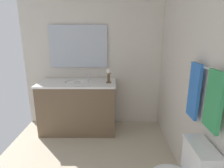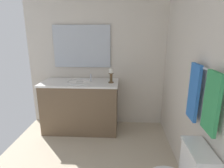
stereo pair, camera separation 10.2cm
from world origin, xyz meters
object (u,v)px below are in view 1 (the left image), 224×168
at_px(mirror, 78,47).
at_px(towel_center, 214,101).
at_px(towel_bar, 209,69).
at_px(vanity_cabinet, 78,107).
at_px(sink_basin, 77,84).
at_px(towel_near_vanity, 194,91).
at_px(candle_holder_tall, 109,76).

relative_size(mirror, towel_center, 2.03).
bearing_deg(towel_bar, towel_center, -5.77).
bearing_deg(towel_bar, vanity_cabinet, -134.57).
distance_m(vanity_cabinet, towel_bar, 2.19).
distance_m(vanity_cabinet, mirror, 1.03).
relative_size(vanity_cabinet, sink_basin, 3.21).
height_order(towel_bar, towel_center, towel_center).
xyz_separation_m(sink_basin, towel_near_vanity, (1.21, 1.39, 0.27)).
bearing_deg(towel_bar, sink_basin, -134.59).
bearing_deg(towel_center, mirror, -143.00).
distance_m(towel_bar, towel_near_vanity, 0.31).
relative_size(vanity_cabinet, towel_bar, 1.81).
height_order(mirror, candle_holder_tall, mirror).
distance_m(sink_basin, towel_bar, 2.05).
bearing_deg(mirror, towel_bar, 40.19).
bearing_deg(towel_center, towel_near_vanity, 180.00).
xyz_separation_m(candle_holder_tall, towel_bar, (1.37, 0.89, 0.37)).
bearing_deg(towel_center, candle_holder_tall, -150.70).
height_order(towel_bar, towel_near_vanity, towel_near_vanity).
height_order(mirror, towel_center, mirror).
xyz_separation_m(sink_basin, towel_bar, (1.39, 1.41, 0.53)).
bearing_deg(towel_near_vanity, sink_basin, -131.04).
bearing_deg(mirror, vanity_cabinet, -0.01).
bearing_deg(vanity_cabinet, mirror, 179.99).
xyz_separation_m(vanity_cabinet, towel_center, (1.57, 1.39, 0.70)).
distance_m(vanity_cabinet, towel_center, 2.21).
height_order(vanity_cabinet, towel_bar, towel_bar).
bearing_deg(towel_bar, candle_holder_tall, -147.08).
bearing_deg(towel_bar, mirror, -139.81).
distance_m(sink_basin, mirror, 0.66).
bearing_deg(sink_basin, mirror, -179.80).
bearing_deg(sink_basin, vanity_cabinet, -90.00).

